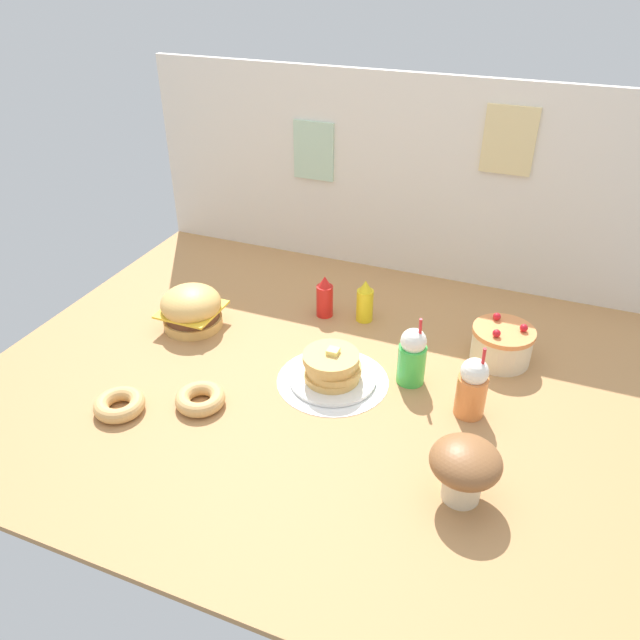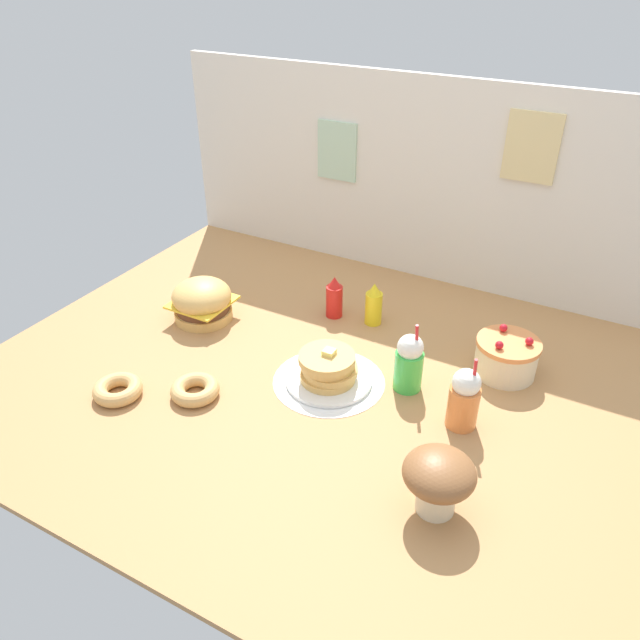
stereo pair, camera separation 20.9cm
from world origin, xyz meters
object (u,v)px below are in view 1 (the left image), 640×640
object	(u,v)px
donut_chocolate	(200,399)
mushroom_stool	(465,466)
ketchup_bottle	(325,297)
orange_float_cup	(472,387)
burger	(192,308)
mustard_bottle	(365,302)
donut_pink_glaze	(119,404)
cream_soda_cup	(412,356)
layer_cake	(502,344)
pancake_stack	(332,369)

from	to	relation	value
donut_chocolate	mushroom_stool	xyz separation A→B (m)	(0.85, -0.07, 0.09)
ketchup_bottle	mushroom_stool	xyz separation A→B (m)	(0.68, -0.73, 0.03)
ketchup_bottle	orange_float_cup	world-z (taller)	orange_float_cup
burger	mustard_bottle	bearing A→B (deg)	25.84
orange_float_cup	donut_pink_glaze	distance (m)	1.10
donut_chocolate	donut_pink_glaze	bearing A→B (deg)	-151.44
mustard_bottle	mushroom_stool	size ratio (longest dim) A/B	0.91
cream_soda_cup	orange_float_cup	bearing A→B (deg)	-23.29
layer_cake	donut_chocolate	distance (m)	1.05
ketchup_bottle	pancake_stack	bearing A→B (deg)	-65.11
donut_chocolate	mushroom_stool	distance (m)	0.85
layer_cake	donut_pink_glaze	world-z (taller)	layer_cake
mustard_bottle	orange_float_cup	bearing A→B (deg)	-40.11
layer_cake	burger	bearing A→B (deg)	-169.37
pancake_stack	mushroom_stool	xyz separation A→B (m)	(0.50, -0.34, 0.06)
ketchup_bottle	cream_soda_cup	world-z (taller)	cream_soda_cup
burger	ketchup_bottle	xyz separation A→B (m)	(0.44, 0.26, 0.00)
burger	cream_soda_cup	bearing A→B (deg)	-1.63
cream_soda_cup	mushroom_stool	xyz separation A→B (m)	(0.26, -0.44, 0.01)
burger	donut_chocolate	xyz separation A→B (m)	(0.27, -0.40, -0.05)
mushroom_stool	ketchup_bottle	bearing A→B (deg)	132.95
layer_cake	mushroom_stool	distance (m)	0.68
burger	layer_cake	bearing A→B (deg)	10.63
pancake_stack	layer_cake	world-z (taller)	layer_cake
layer_cake	ketchup_bottle	world-z (taller)	ketchup_bottle
pancake_stack	layer_cake	distance (m)	0.61
cream_soda_cup	mushroom_stool	world-z (taller)	cream_soda_cup
orange_float_cup	donut_chocolate	bearing A→B (deg)	-160.65
layer_cake	mustard_bottle	xyz separation A→B (m)	(-0.53, 0.08, 0.01)
pancake_stack	mushroom_stool	bearing A→B (deg)	-34.31
burger	pancake_stack	xyz separation A→B (m)	(0.62, -0.13, -0.03)
layer_cake	pancake_stack	bearing A→B (deg)	-146.19
ketchup_bottle	burger	bearing A→B (deg)	-149.09
burger	donut_pink_glaze	size ratio (longest dim) A/B	1.43
donut_pink_glaze	mushroom_stool	xyz separation A→B (m)	(1.07, 0.05, 0.09)
donut_pink_glaze	mushroom_stool	bearing A→B (deg)	2.77
burger	mustard_bottle	distance (m)	0.66
ketchup_bottle	donut_chocolate	xyz separation A→B (m)	(-0.17, -0.66, -0.05)
mushroom_stool	cream_soda_cup	bearing A→B (deg)	120.04
pancake_stack	donut_chocolate	xyz separation A→B (m)	(-0.35, -0.27, -0.03)
burger	orange_float_cup	size ratio (longest dim) A/B	0.88
pancake_stack	donut_chocolate	distance (m)	0.44
pancake_stack	ketchup_bottle	xyz separation A→B (m)	(-0.18, 0.39, 0.03)
pancake_stack	donut_pink_glaze	distance (m)	0.69
burger	mushroom_stool	size ratio (longest dim) A/B	1.21
cream_soda_cup	layer_cake	bearing A→B (deg)	41.99
mushroom_stool	mustard_bottle	bearing A→B (deg)	124.70
mustard_bottle	mushroom_stool	xyz separation A→B (m)	(0.52, -0.76, 0.03)
mushroom_stool	donut_chocolate	bearing A→B (deg)	175.34
ketchup_bottle	cream_soda_cup	bearing A→B (deg)	-34.17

